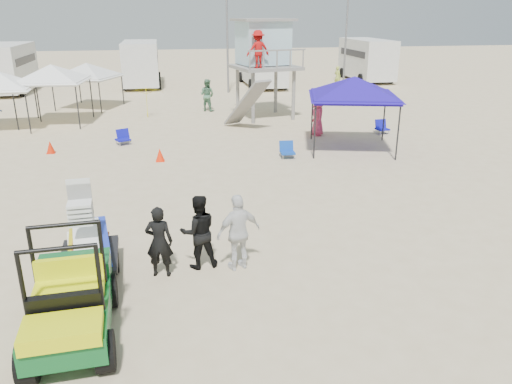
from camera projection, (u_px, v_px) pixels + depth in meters
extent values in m
plane|color=beige|center=(259.00, 310.00, 9.52)|extent=(140.00, 140.00, 0.00)
cube|color=#0D5622|center=(71.00, 311.00, 8.50)|extent=(1.42, 2.65, 0.46)
cube|color=#E3EA0C|center=(69.00, 297.00, 8.40)|extent=(1.22, 0.79, 0.25)
cylinder|color=black|center=(24.00, 362.00, 7.62)|extent=(0.33, 0.68, 0.66)
cube|color=black|center=(89.00, 257.00, 10.67)|extent=(1.29, 1.81, 0.11)
cylinder|color=black|center=(66.00, 267.00, 10.65)|extent=(0.21, 0.47, 0.46)
imported|color=black|center=(159.00, 242.00, 10.53)|extent=(0.64, 0.48, 1.59)
imported|color=black|center=(199.00, 232.00, 10.89)|extent=(0.89, 0.74, 1.68)
imported|color=silver|center=(239.00, 232.00, 10.79)|extent=(1.10, 0.71, 1.73)
cylinder|color=gray|center=(248.00, 98.00, 25.11)|extent=(0.18, 0.18, 2.56)
cube|color=gray|center=(265.00, 67.00, 25.88)|extent=(3.62, 3.62, 0.16)
cube|color=#A8CCD9|center=(264.00, 43.00, 25.75)|extent=(2.71, 2.48, 2.15)
imported|color=#B20F0F|center=(253.00, 49.00, 24.46)|extent=(1.16, 0.67, 1.80)
cylinder|color=black|center=(327.00, 133.00, 18.61)|extent=(0.06, 0.06, 2.20)
pyramid|color=#200E9F|center=(355.00, 76.00, 19.69)|extent=(4.01, 4.01, 0.80)
cube|color=#200E9F|center=(354.00, 97.00, 19.96)|extent=(4.01, 4.01, 0.18)
cylinder|color=black|center=(17.00, 108.00, 23.43)|extent=(0.06, 0.06, 2.18)
pyramid|color=white|center=(50.00, 64.00, 24.39)|extent=(3.35, 3.35, 0.80)
cube|color=white|center=(53.00, 81.00, 24.66)|extent=(3.35, 3.35, 0.18)
cube|color=white|center=(0.00, 88.00, 23.54)|extent=(3.00, 3.00, 0.18)
cylinder|color=black|center=(59.00, 97.00, 27.64)|extent=(0.06, 0.06, 1.83)
pyramid|color=silver|center=(86.00, 63.00, 28.63)|extent=(3.91, 3.91, 0.80)
cube|color=silver|center=(88.00, 77.00, 28.90)|extent=(3.91, 3.91, 0.18)
imported|color=yellow|center=(147.00, 102.00, 26.51)|extent=(2.54, 2.54, 1.63)
cone|color=#FF2808|center=(160.00, 155.00, 18.90)|extent=(0.34, 0.34, 0.50)
cone|color=red|center=(50.00, 147.00, 19.97)|extent=(0.34, 0.34, 0.50)
cube|color=#0F10AA|center=(123.00, 140.00, 21.25)|extent=(0.70, 0.68, 0.06)
cube|color=#0F10AA|center=(123.00, 134.00, 21.40)|extent=(0.56, 0.39, 0.44)
cylinder|color=#B2B2B7|center=(117.00, 144.00, 21.06)|extent=(0.03, 0.03, 0.20)
cube|color=#0F10AB|center=(382.00, 129.00, 23.13)|extent=(0.60, 0.56, 0.06)
cube|color=#0F10AB|center=(381.00, 124.00, 23.29)|extent=(0.56, 0.24, 0.44)
cylinder|color=#B2B2B7|center=(379.00, 133.00, 22.95)|extent=(0.03, 0.03, 0.20)
cube|color=#0F41AC|center=(288.00, 153.00, 19.29)|extent=(0.57, 0.53, 0.06)
cube|color=#0F41AC|center=(286.00, 146.00, 19.44)|extent=(0.55, 0.20, 0.44)
cylinder|color=#B2B2B7|center=(283.00, 157.00, 19.10)|extent=(0.03, 0.03, 0.20)
cube|color=silver|center=(8.00, 67.00, 34.57)|extent=(2.50, 6.80, 3.00)
cube|color=black|center=(7.00, 60.00, 34.42)|extent=(2.54, 5.44, 0.50)
cube|color=silver|center=(141.00, 62.00, 37.51)|extent=(2.50, 6.50, 3.00)
cube|color=black|center=(141.00, 56.00, 37.36)|extent=(2.54, 5.20, 0.50)
cylinder|color=black|center=(124.00, 85.00, 35.83)|extent=(0.25, 0.80, 0.80)
cube|color=silver|center=(262.00, 62.00, 37.67)|extent=(2.50, 7.00, 3.00)
cube|color=black|center=(262.00, 56.00, 37.52)|extent=(2.54, 5.60, 0.50)
cylinder|color=black|center=(251.00, 85.00, 35.85)|extent=(0.25, 0.80, 0.80)
cube|color=silver|center=(367.00, 58.00, 40.61)|extent=(2.50, 6.60, 3.00)
cube|color=black|center=(367.00, 53.00, 40.46)|extent=(2.54, 5.28, 0.50)
cylinder|color=black|center=(361.00, 79.00, 38.91)|extent=(0.25, 0.80, 0.80)
cylinder|color=slate|center=(227.00, 33.00, 33.62)|extent=(0.14, 0.14, 8.00)
cylinder|color=slate|center=(346.00, 31.00, 36.55)|extent=(0.14, 0.14, 8.00)
imported|color=#A9BD46|center=(337.00, 77.00, 36.99)|extent=(0.61, 0.68, 1.57)
imported|color=#C33758|center=(318.00, 116.00, 22.65)|extent=(0.56, 0.86, 1.74)
imported|color=#497A5A|center=(207.00, 95.00, 28.24)|extent=(1.10, 1.05, 1.79)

